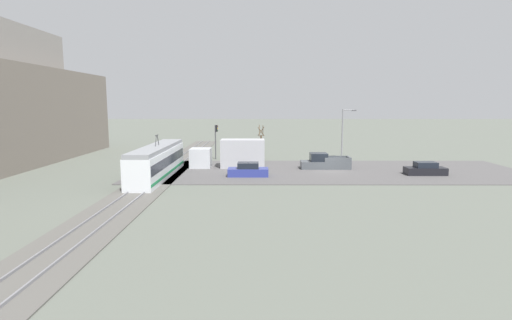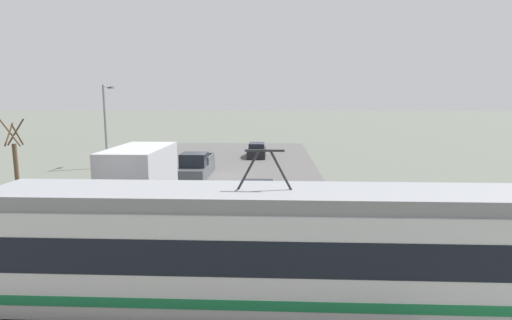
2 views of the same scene
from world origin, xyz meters
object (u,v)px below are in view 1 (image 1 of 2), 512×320
pickup_truck (324,163)px  sedan_car_1 (248,170)px  box_truck (233,154)px  sedan_car_0 (425,169)px  traffic_light_pole (216,137)px  street_tree (261,144)px  light_rail_tram (158,162)px  street_lamp_near_crossing (344,130)px  no_parking_sign (244,150)px

pickup_truck → sedan_car_1: bearing=119.2°
box_truck → sedan_car_0: box_truck is taller
traffic_light_pole → street_tree: size_ratio=1.00×
traffic_light_pole → street_tree: 6.46m
box_truck → pickup_truck: box_truck is taller
light_rail_tram → street_tree: (14.61, -11.13, 0.49)m
sedan_car_0 → sedan_car_1: (-0.90, 19.48, 0.03)m
traffic_light_pole → street_lamp_near_crossing: 18.03m
light_rail_tram → sedan_car_1: size_ratio=3.59×
traffic_light_pole → no_parking_sign: size_ratio=2.41×
pickup_truck → no_parking_sign: (8.80, 9.95, 0.45)m
pickup_truck → traffic_light_pole: (8.68, 13.90, 2.37)m
box_truck → sedan_car_1: size_ratio=2.08×
pickup_truck → no_parking_sign: bearing=48.5°
street_lamp_near_crossing → no_parking_sign: (0.32, 14.04, -2.91)m
light_rail_tram → street_lamp_near_crossing: bearing=-58.2°
sedan_car_0 → traffic_light_pole: bearing=62.2°
pickup_truck → street_lamp_near_crossing: 10.00m
box_truck → sedan_car_0: (-5.11, -21.52, -1.00)m
sedan_car_1 → light_rail_tram: bearing=-86.7°
light_rail_tram → no_parking_sign: (14.43, -8.70, -0.47)m
street_lamp_near_crossing → box_truck: bearing=116.4°
street_tree → light_rail_tram: bearing=142.7°
light_rail_tram → sedan_car_0: size_ratio=3.61×
light_rail_tram → no_parking_sign: 16.86m
pickup_truck → street_tree: 11.81m
light_rail_tram → traffic_light_pole: bearing=-18.4°
traffic_light_pole → pickup_truck: bearing=-122.0°
pickup_truck → sedan_car_0: size_ratio=1.36×
pickup_truck → street_lamp_near_crossing: size_ratio=0.83×
light_rail_tram → sedan_car_1: light_rail_tram is taller
box_truck → street_lamp_near_crossing: (7.54, -15.20, 2.48)m
pickup_truck → no_parking_sign: size_ratio=2.94×
light_rail_tram → street_tree: 18.37m
pickup_truck → sedan_car_0: (-4.17, -10.42, -0.13)m
street_tree → street_lamp_near_crossing: size_ratio=0.68×
pickup_truck → sedan_car_0: 11.22m
pickup_truck → sedan_car_0: pickup_truck is taller
light_rail_tram → street_lamp_near_crossing: size_ratio=2.20×
no_parking_sign → light_rail_tram: bearing=148.9°
box_truck → no_parking_sign: 7.95m
pickup_truck → street_tree: street_tree is taller
box_truck → traffic_light_pole: bearing=19.9°
sedan_car_1 → traffic_light_pole: (13.74, 4.85, 2.47)m
box_truck → traffic_light_pole: size_ratio=1.87×
pickup_truck → no_parking_sign: no_parking_sign is taller
sedan_car_0 → street_lamp_near_crossing: 14.56m
pickup_truck → box_truck: bearing=85.1°
traffic_light_pole → box_truck: bearing=-160.1°
sedan_car_0 → no_parking_sign: size_ratio=2.15×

